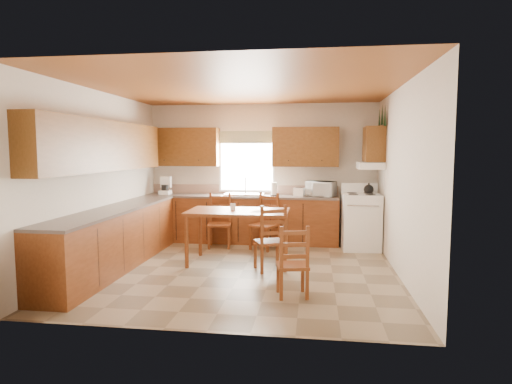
# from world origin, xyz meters

# --- Properties ---
(floor) EXTENTS (4.50, 4.50, 0.00)m
(floor) POSITION_xyz_m (0.00, 0.00, 0.00)
(floor) COLOR #7F6F55
(floor) RESTS_ON ground
(ceiling) EXTENTS (4.50, 4.50, 0.00)m
(ceiling) POSITION_xyz_m (0.00, 0.00, 2.70)
(ceiling) COLOR brown
(ceiling) RESTS_ON floor
(wall_left) EXTENTS (4.50, 4.50, 0.00)m
(wall_left) POSITION_xyz_m (-2.25, 0.00, 1.35)
(wall_left) COLOR beige
(wall_left) RESTS_ON floor
(wall_right) EXTENTS (4.50, 4.50, 0.00)m
(wall_right) POSITION_xyz_m (2.25, 0.00, 1.35)
(wall_right) COLOR beige
(wall_right) RESTS_ON floor
(wall_back) EXTENTS (4.50, 4.50, 0.00)m
(wall_back) POSITION_xyz_m (0.00, 2.25, 1.35)
(wall_back) COLOR beige
(wall_back) RESTS_ON floor
(wall_front) EXTENTS (4.50, 4.50, 0.00)m
(wall_front) POSITION_xyz_m (0.00, -2.25, 1.35)
(wall_front) COLOR beige
(wall_front) RESTS_ON floor
(lower_cab_back) EXTENTS (3.75, 0.60, 0.88)m
(lower_cab_back) POSITION_xyz_m (-0.38, 1.95, 0.44)
(lower_cab_back) COLOR brown
(lower_cab_back) RESTS_ON floor
(lower_cab_left) EXTENTS (0.60, 3.60, 0.88)m
(lower_cab_left) POSITION_xyz_m (-1.95, -0.15, 0.44)
(lower_cab_left) COLOR brown
(lower_cab_left) RESTS_ON floor
(counter_back) EXTENTS (3.75, 0.63, 0.04)m
(counter_back) POSITION_xyz_m (-0.38, 1.95, 0.90)
(counter_back) COLOR brown
(counter_back) RESTS_ON lower_cab_back
(counter_left) EXTENTS (0.63, 3.60, 0.04)m
(counter_left) POSITION_xyz_m (-1.95, -0.15, 0.90)
(counter_left) COLOR brown
(counter_left) RESTS_ON lower_cab_left
(backsplash) EXTENTS (3.75, 0.01, 0.18)m
(backsplash) POSITION_xyz_m (-0.38, 2.24, 1.01)
(backsplash) COLOR #9E7D6A
(backsplash) RESTS_ON counter_back
(upper_cab_back_left) EXTENTS (1.41, 0.33, 0.75)m
(upper_cab_back_left) POSITION_xyz_m (-1.55, 2.08, 1.85)
(upper_cab_back_left) COLOR brown
(upper_cab_back_left) RESTS_ON wall_back
(upper_cab_back_right) EXTENTS (1.25, 0.33, 0.75)m
(upper_cab_back_right) POSITION_xyz_m (0.86, 2.08, 1.85)
(upper_cab_back_right) COLOR brown
(upper_cab_back_right) RESTS_ON wall_back
(upper_cab_left) EXTENTS (0.33, 3.60, 0.75)m
(upper_cab_left) POSITION_xyz_m (-2.08, -0.15, 1.85)
(upper_cab_left) COLOR brown
(upper_cab_left) RESTS_ON wall_left
(upper_cab_stove) EXTENTS (0.33, 0.62, 0.62)m
(upper_cab_stove) POSITION_xyz_m (2.08, 1.65, 1.90)
(upper_cab_stove) COLOR brown
(upper_cab_stove) RESTS_ON wall_right
(range_hood) EXTENTS (0.44, 0.62, 0.12)m
(range_hood) POSITION_xyz_m (2.03, 1.65, 1.52)
(range_hood) COLOR white
(range_hood) RESTS_ON wall_right
(window_frame) EXTENTS (1.13, 0.02, 1.18)m
(window_frame) POSITION_xyz_m (-0.30, 2.22, 1.55)
(window_frame) COLOR white
(window_frame) RESTS_ON wall_back
(window_pane) EXTENTS (1.05, 0.01, 1.10)m
(window_pane) POSITION_xyz_m (-0.30, 2.21, 1.55)
(window_pane) COLOR white
(window_pane) RESTS_ON wall_back
(window_valance) EXTENTS (1.19, 0.01, 0.24)m
(window_valance) POSITION_xyz_m (-0.30, 2.19, 2.05)
(window_valance) COLOR #465A34
(window_valance) RESTS_ON wall_back
(sink_basin) EXTENTS (0.75, 0.45, 0.04)m
(sink_basin) POSITION_xyz_m (-0.30, 1.95, 0.94)
(sink_basin) COLOR silver
(sink_basin) RESTS_ON counter_back
(pine_decal_a) EXTENTS (0.22, 0.22, 0.36)m
(pine_decal_a) POSITION_xyz_m (2.21, 1.33, 2.38)
(pine_decal_a) COLOR black
(pine_decal_a) RESTS_ON wall_right
(pine_decal_b) EXTENTS (0.22, 0.22, 0.36)m
(pine_decal_b) POSITION_xyz_m (2.21, 1.65, 2.42)
(pine_decal_b) COLOR black
(pine_decal_b) RESTS_ON wall_right
(pine_decal_c) EXTENTS (0.22, 0.22, 0.36)m
(pine_decal_c) POSITION_xyz_m (2.21, 1.97, 2.38)
(pine_decal_c) COLOR black
(pine_decal_c) RESTS_ON wall_right
(stove) EXTENTS (0.69, 0.71, 0.99)m
(stove) POSITION_xyz_m (1.88, 1.65, 0.49)
(stove) COLOR white
(stove) RESTS_ON floor
(coffeemaker) EXTENTS (0.26, 0.28, 0.32)m
(coffeemaker) POSITION_xyz_m (-1.90, 1.95, 1.08)
(coffeemaker) COLOR white
(coffeemaker) RESTS_ON counter_back
(paper_towel) EXTENTS (0.13, 0.13, 0.26)m
(paper_towel) POSITION_xyz_m (0.28, 1.92, 1.05)
(paper_towel) COLOR white
(paper_towel) RESTS_ON counter_back
(toaster) EXTENTS (0.22, 0.18, 0.16)m
(toaster) POSITION_xyz_m (0.76, 1.93, 1.00)
(toaster) COLOR white
(toaster) RESTS_ON counter_back
(microwave) EXTENTS (0.56, 0.48, 0.29)m
(microwave) POSITION_xyz_m (1.17, 1.95, 1.06)
(microwave) COLOR white
(microwave) RESTS_ON counter_back
(dining_table) EXTENTS (1.58, 0.90, 0.85)m
(dining_table) POSITION_xyz_m (-0.14, 0.38, 0.42)
(dining_table) COLOR brown
(dining_table) RESTS_ON floor
(chair_near_left) EXTENTS (0.54, 0.53, 0.99)m
(chair_near_left) POSITION_xyz_m (0.39, 0.05, 0.50)
(chair_near_left) COLOR brown
(chair_near_left) RESTS_ON floor
(chair_near_right) EXTENTS (0.44, 0.43, 0.89)m
(chair_near_right) POSITION_xyz_m (0.79, -1.06, 0.44)
(chair_near_right) COLOR brown
(chair_near_right) RESTS_ON floor
(chair_far_left) EXTENTS (0.47, 0.45, 0.99)m
(chair_far_left) POSITION_xyz_m (-0.69, 1.43, 0.50)
(chair_far_left) COLOR brown
(chair_far_left) RESTS_ON floor
(chair_far_right) EXTENTS (0.56, 0.55, 1.01)m
(chair_far_right) POSITION_xyz_m (0.15, 1.39, 0.51)
(chair_far_right) COLOR brown
(chair_far_right) RESTS_ON floor
(table_paper) EXTENTS (0.25, 0.29, 0.00)m
(table_paper) POSITION_xyz_m (0.21, 0.29, 0.85)
(table_paper) COLOR white
(table_paper) RESTS_ON dining_table
(table_card) EXTENTS (0.08, 0.03, 0.11)m
(table_card) POSITION_xyz_m (-0.24, 0.40, 0.90)
(table_card) COLOR white
(table_card) RESTS_ON dining_table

